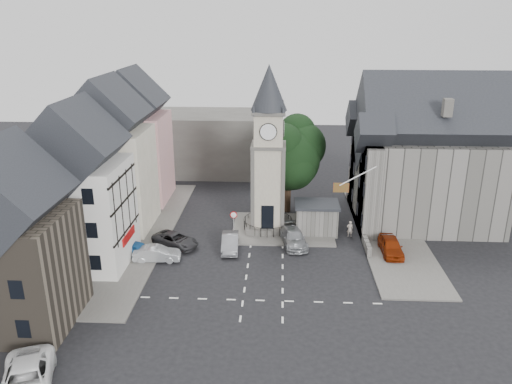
# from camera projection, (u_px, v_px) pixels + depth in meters

# --- Properties ---
(ground) EXTENTS (120.00, 120.00, 0.00)m
(ground) POSITION_uv_depth(u_px,v_px,m) (265.00, 266.00, 42.87)
(ground) COLOR black
(ground) RESTS_ON ground
(pavement_west) EXTENTS (6.00, 30.00, 0.14)m
(pavement_west) POSITION_uv_depth(u_px,v_px,m) (141.00, 234.00, 49.09)
(pavement_west) COLOR #595651
(pavement_west) RESTS_ON ground
(pavement_east) EXTENTS (6.00, 26.00, 0.14)m
(pavement_east) POSITION_uv_depth(u_px,v_px,m) (388.00, 231.00, 49.81)
(pavement_east) COLOR #595651
(pavement_east) RESTS_ON ground
(central_island) EXTENTS (10.00, 8.00, 0.16)m
(central_island) POSITION_uv_depth(u_px,v_px,m) (283.00, 229.00, 50.31)
(central_island) COLOR #595651
(central_island) RESTS_ON ground
(road_markings) EXTENTS (20.00, 8.00, 0.01)m
(road_markings) POSITION_uv_depth(u_px,v_px,m) (263.00, 300.00, 37.68)
(road_markings) COLOR silver
(road_markings) RESTS_ON ground
(clock_tower) EXTENTS (4.86, 4.86, 16.25)m
(clock_tower) POSITION_uv_depth(u_px,v_px,m) (268.00, 151.00, 47.70)
(clock_tower) COLOR #4C4944
(clock_tower) RESTS_ON ground
(stone_shelter) EXTENTS (4.30, 3.30, 3.08)m
(stone_shelter) POSITION_uv_depth(u_px,v_px,m) (316.00, 218.00, 49.19)
(stone_shelter) COLOR #56554F
(stone_shelter) RESTS_ON ground
(town_tree) EXTENTS (7.20, 7.20, 10.80)m
(town_tree) POSITION_uv_depth(u_px,v_px,m) (289.00, 150.00, 52.70)
(town_tree) COLOR black
(town_tree) RESTS_ON ground
(warning_sign_post) EXTENTS (0.70, 0.19, 2.85)m
(warning_sign_post) POSITION_uv_depth(u_px,v_px,m) (234.00, 220.00, 47.47)
(warning_sign_post) COLOR black
(warning_sign_post) RESTS_ON ground
(terrace_pink) EXTENTS (8.10, 7.60, 12.80)m
(terrace_pink) POSITION_uv_depth(u_px,v_px,m) (134.00, 145.00, 56.49)
(terrace_pink) COLOR #D79994
(terrace_pink) RESTS_ON ground
(terrace_cream) EXTENTS (8.10, 7.60, 12.80)m
(terrace_cream) POSITION_uv_depth(u_px,v_px,m) (111.00, 164.00, 48.96)
(terrace_cream) COLOR beige
(terrace_cream) RESTS_ON ground
(terrace_tudor) EXTENTS (8.10, 7.60, 12.00)m
(terrace_tudor) POSITION_uv_depth(u_px,v_px,m) (80.00, 196.00, 41.55)
(terrace_tudor) COLOR silver
(terrace_tudor) RESTS_ON ground
(building_sw_stone) EXTENTS (8.60, 7.60, 10.40)m
(building_sw_stone) POSITION_uv_depth(u_px,v_px,m) (8.00, 252.00, 33.43)
(building_sw_stone) COLOR #433C32
(building_sw_stone) RESTS_ON ground
(backdrop_west) EXTENTS (20.00, 10.00, 8.00)m
(backdrop_west) POSITION_uv_depth(u_px,v_px,m) (185.00, 142.00, 68.49)
(backdrop_west) COLOR #4C4944
(backdrop_west) RESTS_ON ground
(east_building) EXTENTS (14.40, 11.40, 12.60)m
(east_building) POSITION_uv_depth(u_px,v_px,m) (423.00, 163.00, 50.40)
(east_building) COLOR #56554F
(east_building) RESTS_ON ground
(east_boundary_wall) EXTENTS (0.40, 16.00, 0.90)m
(east_boundary_wall) POSITION_uv_depth(u_px,v_px,m) (357.00, 219.00, 51.70)
(east_boundary_wall) COLOR #56554F
(east_boundary_wall) RESTS_ON ground
(flagpole) EXTENTS (3.68, 0.10, 2.74)m
(flagpole) POSITION_uv_depth(u_px,v_px,m) (358.00, 176.00, 43.93)
(flagpole) COLOR white
(flagpole) RESTS_ON ground
(car_west_blue) EXTENTS (4.35, 2.82, 1.38)m
(car_west_blue) POSITION_uv_depth(u_px,v_px,m) (137.00, 249.00, 44.40)
(car_west_blue) COLOR #1C5C9D
(car_west_blue) RESTS_ON ground
(car_west_silver) EXTENTS (4.22, 1.77, 1.36)m
(car_west_silver) POSITION_uv_depth(u_px,v_px,m) (157.00, 254.00, 43.62)
(car_west_silver) COLOR #B5B9BD
(car_west_silver) RESTS_ON ground
(car_west_grey) EXTENTS (5.04, 4.22, 1.28)m
(car_west_grey) POSITION_uv_depth(u_px,v_px,m) (175.00, 240.00, 46.39)
(car_west_grey) COLOR #2E2E30
(car_west_grey) RESTS_ON ground
(car_island_silver) EXTENTS (1.76, 4.38, 1.41)m
(car_island_silver) POSITION_uv_depth(u_px,v_px,m) (230.00, 242.00, 45.75)
(car_island_silver) COLOR gray
(car_island_silver) RESTS_ON ground
(car_island_east) EXTENTS (2.92, 5.33, 1.46)m
(car_island_east) POSITION_uv_depth(u_px,v_px,m) (293.00, 237.00, 46.74)
(car_island_east) COLOR gray
(car_island_east) RESTS_ON ground
(car_east_red) EXTENTS (1.84, 4.48, 1.52)m
(car_east_red) POSITION_uv_depth(u_px,v_px,m) (391.00, 246.00, 44.90)
(car_east_red) COLOR maroon
(car_east_red) RESTS_ON ground
(van_sw_white) EXTENTS (4.60, 6.53, 1.65)m
(van_sw_white) POSITION_uv_depth(u_px,v_px,m) (26.00, 381.00, 28.17)
(van_sw_white) COLOR white
(van_sw_white) RESTS_ON ground
(pedestrian) EXTENTS (0.61, 0.41, 1.65)m
(pedestrian) POSITION_uv_depth(u_px,v_px,m) (350.00, 229.00, 48.36)
(pedestrian) COLOR #A59789
(pedestrian) RESTS_ON ground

